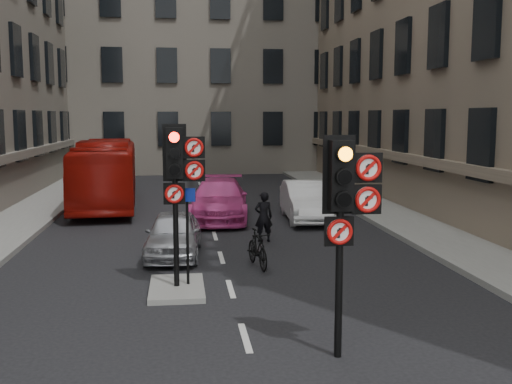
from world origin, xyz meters
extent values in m
cube|color=gray|center=(7.20, 12.00, 0.08)|extent=(3.00, 50.00, 0.16)
cube|color=gray|center=(-1.20, 5.00, 0.06)|extent=(1.20, 2.00, 0.12)
cube|color=slate|center=(0.00, 38.00, 10.00)|extent=(30.00, 14.00, 20.00)
cylinder|color=black|center=(1.40, 1.00, 1.20)|extent=(0.12, 0.12, 2.40)
cube|color=black|center=(1.40, 1.00, 2.95)|extent=(0.36, 0.28, 1.10)
cube|color=black|center=(1.40, 1.13, 2.95)|extent=(0.52, 0.03, 1.25)
cylinder|color=orange|center=(1.40, 0.76, 3.30)|extent=(0.22, 0.01, 0.22)
cylinder|color=black|center=(1.40, 0.76, 2.95)|extent=(0.22, 0.01, 0.22)
cylinder|color=black|center=(1.40, 0.76, 2.60)|extent=(0.22, 0.01, 0.22)
cube|color=black|center=(1.82, 0.98, 3.07)|extent=(0.47, 0.05, 0.47)
cylinder|color=white|center=(1.82, 0.94, 3.07)|extent=(0.41, 0.02, 0.41)
torus|color=#BF0C0A|center=(1.82, 0.93, 3.07)|extent=(0.41, 0.06, 0.41)
cube|color=#BF0C0A|center=(1.82, 0.92, 3.07)|extent=(0.25, 0.01, 0.25)
cube|color=black|center=(1.82, 0.98, 2.57)|extent=(0.47, 0.05, 0.47)
cylinder|color=white|center=(1.82, 0.94, 2.57)|extent=(0.41, 0.02, 0.41)
torus|color=#BF0C0A|center=(1.82, 0.93, 2.57)|extent=(0.41, 0.06, 0.41)
cube|color=#BF0C0A|center=(1.82, 0.92, 2.57)|extent=(0.25, 0.01, 0.25)
cube|color=black|center=(1.38, 0.98, 2.07)|extent=(0.47, 0.05, 0.47)
cylinder|color=white|center=(1.38, 0.94, 2.07)|extent=(0.41, 0.02, 0.41)
torus|color=#BF0C0A|center=(1.38, 0.93, 2.07)|extent=(0.41, 0.06, 0.41)
cube|color=#BF0C0A|center=(1.38, 0.92, 2.07)|extent=(0.25, 0.01, 0.25)
cylinder|color=black|center=(-1.20, 5.00, 1.32)|extent=(0.12, 0.12, 2.40)
cube|color=black|center=(-1.20, 5.00, 3.07)|extent=(0.36, 0.28, 1.10)
cube|color=black|center=(-1.20, 5.13, 3.07)|extent=(0.52, 0.03, 1.25)
cylinder|color=#FF1407|center=(-1.20, 4.75, 3.42)|extent=(0.22, 0.02, 0.22)
cylinder|color=black|center=(-1.20, 4.75, 3.07)|extent=(0.22, 0.02, 0.22)
cylinder|color=black|center=(-1.20, 4.75, 2.72)|extent=(0.22, 0.02, 0.22)
cube|color=black|center=(-0.78, 4.98, 3.19)|extent=(0.47, 0.05, 0.47)
cylinder|color=white|center=(-0.78, 4.94, 3.19)|extent=(0.41, 0.02, 0.41)
torus|color=#BF0C0A|center=(-0.78, 4.92, 3.19)|extent=(0.41, 0.06, 0.41)
cube|color=#BF0C0A|center=(-0.78, 4.92, 3.19)|extent=(0.25, 0.02, 0.25)
cube|color=black|center=(-0.78, 4.98, 2.69)|extent=(0.47, 0.05, 0.47)
cylinder|color=white|center=(-0.78, 4.94, 2.69)|extent=(0.41, 0.02, 0.41)
torus|color=#BF0C0A|center=(-0.78, 4.92, 2.69)|extent=(0.41, 0.06, 0.41)
cube|color=#BF0C0A|center=(-0.78, 4.92, 2.69)|extent=(0.25, 0.02, 0.25)
cube|color=black|center=(-1.22, 4.98, 2.19)|extent=(0.47, 0.05, 0.47)
cylinder|color=white|center=(-1.22, 4.94, 2.19)|extent=(0.41, 0.02, 0.41)
torus|color=#BF0C0A|center=(-1.22, 4.92, 2.19)|extent=(0.41, 0.06, 0.41)
cube|color=#BF0C0A|center=(-1.22, 4.92, 2.19)|extent=(0.25, 0.02, 0.25)
imported|color=#A5A7AD|center=(-1.29, 8.39, 0.61)|extent=(1.68, 3.69, 1.23)
imported|color=white|center=(3.55, 13.51, 0.72)|extent=(1.76, 4.46, 1.44)
imported|color=#D43E90|center=(0.34, 14.07, 0.75)|extent=(2.58, 5.34, 1.50)
imported|color=maroon|center=(-4.25, 18.23, 1.41)|extent=(3.02, 10.25, 2.82)
imported|color=black|center=(0.85, 6.83, 0.49)|extent=(0.71, 1.68, 0.98)
imported|color=black|center=(1.44, 9.94, 0.78)|extent=(0.60, 0.42, 1.55)
cylinder|color=black|center=(-0.95, 5.12, 1.19)|extent=(0.06, 0.06, 2.13)
cube|color=navy|center=(-0.95, 5.06, 2.15)|extent=(0.38, 0.11, 0.30)
camera|label=1|loc=(-1.09, -8.03, 3.89)|focal=42.00mm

